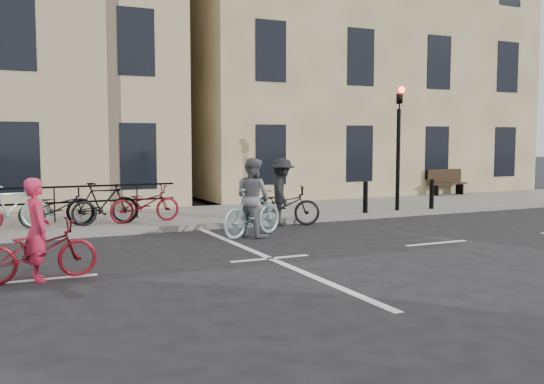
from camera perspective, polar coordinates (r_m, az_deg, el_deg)
name	(u,v)px	position (r m, az deg, el deg)	size (l,w,h in m)	color
ground	(270,259)	(11.56, -0.18, -6.29)	(120.00, 120.00, 0.00)	black
sidewalk	(25,226)	(16.44, -22.20, -3.02)	(46.00, 4.00, 0.15)	slate
building_east	(331,50)	(27.33, 5.59, 13.15)	(14.00, 10.00, 12.00)	#9B895D
traffic_light	(399,133)	(18.28, 11.84, 5.49)	(0.18, 0.30, 3.90)	black
bollard_east	(365,197)	(17.59, 8.78, -0.49)	(0.14, 0.14, 0.90)	black
bollard_west	(432,194)	(19.03, 14.79, -0.18)	(0.14, 0.14, 0.90)	black
bench	(446,181)	(24.00, 16.06, 1.00)	(1.60, 0.41, 0.97)	black
parked_bikes	(11,209)	(15.41, -23.39, -1.45)	(8.30, 1.23, 1.05)	black
cyclist_pink	(38,245)	(10.39, -21.19, -4.70)	(1.92, 0.85, 1.66)	maroon
cyclist_grey	(253,205)	(14.04, -1.83, -1.22)	(1.95, 1.27, 1.84)	#85ACAE
cyclist_dark	(282,199)	(15.86, 0.95, -0.67)	(2.10, 1.38, 1.77)	black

